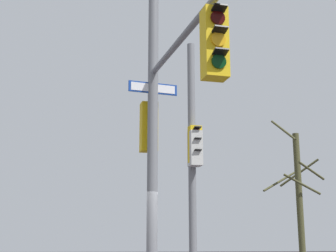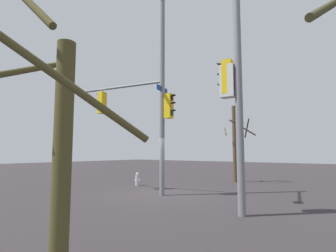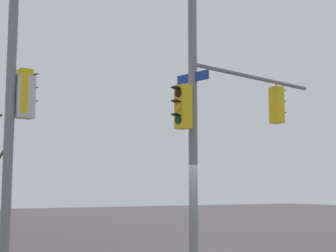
# 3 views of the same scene
# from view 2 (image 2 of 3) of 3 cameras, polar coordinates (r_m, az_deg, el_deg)

# --- Properties ---
(ground_plane) EXTENTS (80.00, 80.00, 0.00)m
(ground_plane) POSITION_cam_2_polar(r_m,az_deg,el_deg) (12.10, -1.52, -14.66)
(ground_plane) COLOR #332D30
(main_signal_pole_assembly) EXTENTS (5.71, 3.86, 9.45)m
(main_signal_pole_assembly) POSITION_cam_2_polar(r_m,az_deg,el_deg) (12.27, -4.41, 8.80)
(main_signal_pole_assembly) COLOR slate
(main_signal_pole_assembly) RESTS_ON ground
(secondary_pole_assembly) EXTENTS (0.78, 0.41, 7.56)m
(secondary_pole_assembly) POSITION_cam_2_polar(r_m,az_deg,el_deg) (8.58, 14.13, 8.41)
(secondary_pole_assembly) COLOR slate
(secondary_pole_assembly) RESTS_ON ground
(fire_hydrant) EXTENTS (0.38, 0.24, 0.73)m
(fire_hydrant) POSITION_cam_2_polar(r_m,az_deg,el_deg) (15.33, -6.67, -11.43)
(fire_hydrant) COLOR #B2B2B7
(fire_hydrant) RESTS_ON ground
(bare_tree_across_street) EXTENTS (2.12, 2.46, 4.88)m
(bare_tree_across_street) POSITION_cam_2_polar(r_m,az_deg,el_deg) (17.37, 14.35, -3.34)
(bare_tree_across_street) COLOR #4E402B
(bare_tree_across_street) RESTS_ON ground
(bare_tree_corner) EXTENTS (2.07, 1.87, 4.59)m
(bare_tree_corner) POSITION_cam_2_polar(r_m,az_deg,el_deg) (4.08, -22.47, -3.54)
(bare_tree_corner) COLOR #4A4524
(bare_tree_corner) RESTS_ON ground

